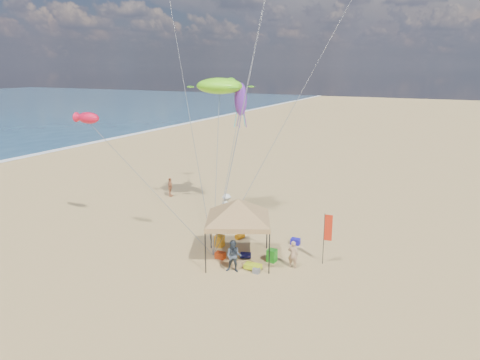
{
  "coord_description": "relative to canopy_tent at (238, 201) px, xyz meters",
  "views": [
    {
      "loc": [
        11.41,
        -20.23,
        10.66
      ],
      "look_at": [
        0.0,
        3.0,
        4.0
      ],
      "focal_mm": 33.4,
      "sensor_mm": 36.0,
      "label": 1
    }
  ],
  "objects": [
    {
      "name": "bag_navy",
      "position": [
        0.28,
        0.4,
        -3.29
      ],
      "size": [
        0.69,
        0.54,
        0.36
      ],
      "primitive_type": "cylinder",
      "rotation": [
        0.0,
        1.57,
        0.35
      ],
      "color": "#0E0F3F",
      "rests_on": "ground"
    },
    {
      "name": "person_near_a",
      "position": [
        3.09,
        0.43,
        -2.7
      ],
      "size": [
        0.6,
        0.43,
        1.53
      ],
      "primitive_type": "imported",
      "rotation": [
        0.0,
        0.0,
        3.26
      ],
      "color": "tan",
      "rests_on": "ground"
    },
    {
      "name": "ground",
      "position": [
        -1.05,
        -0.63,
        -3.47
      ],
      "size": [
        280.0,
        280.0,
        0.0
      ],
      "primitive_type": "plane",
      "color": "tan",
      "rests_on": "ground"
    },
    {
      "name": "chair_yellow",
      "position": [
        -1.88,
        1.23,
        -3.12
      ],
      "size": [
        0.5,
        0.5,
        0.7
      ],
      "primitive_type": "cube",
      "color": "orange",
      "rests_on": "ground"
    },
    {
      "name": "person_near_c",
      "position": [
        -3.91,
        6.02,
        -2.56
      ],
      "size": [
        1.34,
        1.08,
        1.81
      ],
      "primitive_type": "imported",
      "rotation": [
        0.0,
        0.0,
        2.74
      ],
      "color": "silver",
      "rests_on": "ground"
    },
    {
      "name": "squid_kite",
      "position": [
        -3.33,
        7.12,
        4.92
      ],
      "size": [
        1.15,
        1.15,
        2.26
      ],
      "primitive_type": "ellipsoid",
      "rotation": [
        0.0,
        0.0,
        -0.42
      ],
      "color": "purple",
      "rests_on": "ground"
    },
    {
      "name": "turtle_kite",
      "position": [
        -4.67,
        6.53,
        5.83
      ],
      "size": [
        3.5,
        2.89,
        1.1
      ],
      "primitive_type": "ellipsoid",
      "rotation": [
        0.0,
        0.0,
        0.08
      ],
      "color": "#74F519",
      "rests_on": "ground"
    },
    {
      "name": "bag_orange",
      "position": [
        -1.31,
        2.89,
        -3.29
      ],
      "size": [
        0.54,
        0.69,
        0.36
      ],
      "primitive_type": "cylinder",
      "rotation": [
        0.0,
        1.57,
        1.22
      ],
      "color": "orange",
      "rests_on": "ground"
    },
    {
      "name": "person_near_b",
      "position": [
        0.45,
        -1.43,
        -2.59
      ],
      "size": [
        1.01,
        0.88,
        1.76
      ],
      "primitive_type": "imported",
      "rotation": [
        0.0,
        0.0,
        0.27
      ],
      "color": "#36404A",
      "rests_on": "ground"
    },
    {
      "name": "crate_grey",
      "position": [
        1.6,
        -1.06,
        -3.33
      ],
      "size": [
        0.34,
        0.3,
        0.28
      ],
      "primitive_type": "cube",
      "color": "slate",
      "rests_on": "ground"
    },
    {
      "name": "cooler_blue",
      "position": [
        2.15,
        3.56,
        -3.28
      ],
      "size": [
        0.54,
        0.38,
        0.38
      ],
      "primitive_type": "cube",
      "color": "#19139D",
      "rests_on": "ground"
    },
    {
      "name": "fish_kite",
      "position": [
        -10.24,
        -0.19,
        4.04
      ],
      "size": [
        1.67,
        0.96,
        0.71
      ],
      "primitive_type": "ellipsoid",
      "rotation": [
        0.0,
        0.0,
        -0.11
      ],
      "color": "red",
      "rests_on": "ground"
    },
    {
      "name": "feather_flag",
      "position": [
        4.58,
        1.64,
        -1.5
      ],
      "size": [
        0.45,
        0.08,
        2.93
      ],
      "color": "black",
      "rests_on": "ground"
    },
    {
      "name": "cooler_red",
      "position": [
        -1.0,
        -0.28,
        -3.28
      ],
      "size": [
        0.54,
        0.38,
        0.38
      ],
      "primitive_type": "cube",
      "color": "#B6350E",
      "rests_on": "ground"
    },
    {
      "name": "chair_green",
      "position": [
        1.78,
        0.66,
        -3.12
      ],
      "size": [
        0.5,
        0.5,
        0.7
      ],
      "primitive_type": "cube",
      "color": "#1D8518",
      "rests_on": "ground"
    },
    {
      "name": "person_far_a",
      "position": [
        -10.73,
        8.82,
        -2.66
      ],
      "size": [
        0.69,
        1.02,
        1.61
      ],
      "primitive_type": "imported",
      "rotation": [
        0.0,
        0.0,
        1.92
      ],
      "color": "#B87046",
      "rests_on": "ground"
    },
    {
      "name": "canopy_tent",
      "position": [
        0.0,
        0.0,
        0.0
      ],
      "size": [
        6.13,
        6.13,
        4.17
      ],
      "color": "black",
      "rests_on": "ground"
    },
    {
      "name": "beach_cart",
      "position": [
        1.27,
        -0.77,
        -3.27
      ],
      "size": [
        0.9,
        0.5,
        0.24
      ],
      "primitive_type": "cube",
      "color": "#ACC616",
      "rests_on": "ground"
    }
  ]
}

